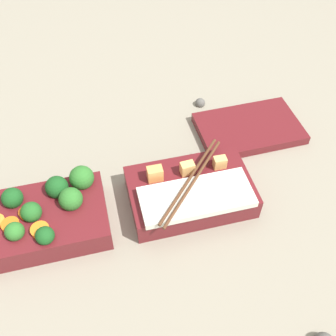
# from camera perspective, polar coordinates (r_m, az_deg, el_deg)

# --- Properties ---
(ground_plane) EXTENTS (3.00, 3.00, 0.00)m
(ground_plane) POSITION_cam_1_polar(r_m,az_deg,el_deg) (0.67, -7.30, -6.64)
(ground_plane) COLOR gray
(bento_tray_vegetable) EXTENTS (0.21, 0.13, 0.07)m
(bento_tray_vegetable) POSITION_cam_1_polar(r_m,az_deg,el_deg) (0.66, -17.48, -6.74)
(bento_tray_vegetable) COLOR maroon
(bento_tray_vegetable) RESTS_ON ground_plane
(bento_tray_rice) EXTENTS (0.21, 0.16, 0.07)m
(bento_tray_rice) POSITION_cam_1_polar(r_m,az_deg,el_deg) (0.66, 3.40, -3.76)
(bento_tray_rice) COLOR maroon
(bento_tray_rice) RESTS_ON ground_plane
(bento_lid) EXTENTS (0.20, 0.13, 0.02)m
(bento_lid) POSITION_cam_1_polar(r_m,az_deg,el_deg) (0.81, 11.64, 5.65)
(bento_lid) COLOR maroon
(bento_lid) RESTS_ON ground_plane
(pebble_1) EXTENTS (0.02, 0.02, 0.02)m
(pebble_1) POSITION_cam_1_polar(r_m,az_deg,el_deg) (0.86, 4.69, 9.39)
(pebble_1) COLOR #595651
(pebble_1) RESTS_ON ground_plane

